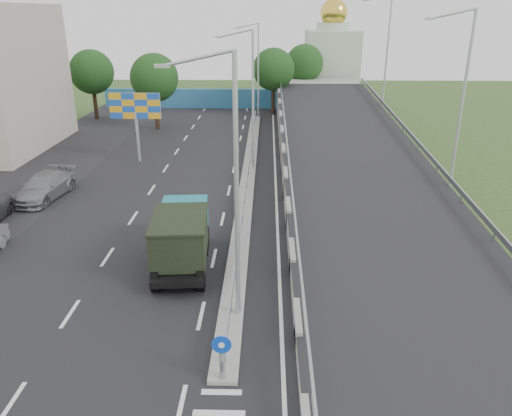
{
  "coord_description": "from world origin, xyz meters",
  "views": [
    {
      "loc": [
        1.41,
        -10.93,
        11.37
      ],
      "look_at": [
        0.85,
        12.29,
        2.2
      ],
      "focal_mm": 35.0,
      "sensor_mm": 36.0,
      "label": 1
    }
  ],
  "objects_px": {
    "lamp_post_mid": "(250,93)",
    "dump_truck": "(182,235)",
    "lamp_post_far": "(257,66)",
    "church": "(331,59)",
    "sign_bollard": "(222,357)",
    "lamp_post_near": "(231,179)",
    "billboard": "(135,110)",
    "parked_car_d": "(44,187)"
  },
  "relations": [
    {
      "from": "sign_bollard",
      "to": "lamp_post_far",
      "type": "distance_m",
      "value": 44.08
    },
    {
      "from": "sign_bollard",
      "to": "dump_truck",
      "type": "xyz_separation_m",
      "value": [
        -2.61,
        8.24,
        0.49
      ]
    },
    {
      "from": "sign_bollard",
      "to": "dump_truck",
      "type": "bearing_deg",
      "value": 107.56
    },
    {
      "from": "lamp_post_far",
      "to": "lamp_post_mid",
      "type": "bearing_deg",
      "value": -90.0
    },
    {
      "from": "sign_bollard",
      "to": "parked_car_d",
      "type": "relative_size",
      "value": 0.31
    },
    {
      "from": "lamp_post_far",
      "to": "church",
      "type": "distance_m",
      "value": 17.15
    },
    {
      "from": "billboard",
      "to": "parked_car_d",
      "type": "distance_m",
      "value": 10.19
    },
    {
      "from": "lamp_post_mid",
      "to": "church",
      "type": "relative_size",
      "value": 0.73
    },
    {
      "from": "church",
      "to": "billboard",
      "type": "distance_m",
      "value": 37.23
    },
    {
      "from": "lamp_post_mid",
      "to": "dump_truck",
      "type": "bearing_deg",
      "value": -99.89
    },
    {
      "from": "sign_bollard",
      "to": "billboard",
      "type": "relative_size",
      "value": 0.3
    },
    {
      "from": "lamp_post_near",
      "to": "church",
      "type": "xyz_separation_m",
      "value": [
        9.89,
        54.0,
        -0.5
      ]
    },
    {
      "from": "lamp_post_far",
      "to": "dump_truck",
      "type": "bearing_deg",
      "value": -94.37
    },
    {
      "from": "lamp_post_mid",
      "to": "billboard",
      "type": "height_order",
      "value": "lamp_post_mid"
    },
    {
      "from": "sign_bollard",
      "to": "lamp_post_far",
      "type": "height_order",
      "value": "lamp_post_far"
    },
    {
      "from": "lamp_post_near",
      "to": "dump_truck",
      "type": "xyz_separation_m",
      "value": [
        -2.72,
        4.41,
        -4.28
      ]
    },
    {
      "from": "sign_bollard",
      "to": "lamp_post_near",
      "type": "distance_m",
      "value": 6.12
    },
    {
      "from": "lamp_post_near",
      "to": "lamp_post_far",
      "type": "relative_size",
      "value": 1.0
    },
    {
      "from": "church",
      "to": "parked_car_d",
      "type": "relative_size",
      "value": 2.54
    },
    {
      "from": "billboard",
      "to": "parked_car_d",
      "type": "xyz_separation_m",
      "value": [
        -4.08,
        -8.69,
        -3.4
      ]
    },
    {
      "from": "lamp_post_far",
      "to": "church",
      "type": "bearing_deg",
      "value": 54.76
    },
    {
      "from": "lamp_post_near",
      "to": "lamp_post_mid",
      "type": "relative_size",
      "value": 1.0
    },
    {
      "from": "sign_bollard",
      "to": "lamp_post_mid",
      "type": "xyz_separation_m",
      "value": [
        0.11,
        23.83,
        4.77
      ]
    },
    {
      "from": "lamp_post_mid",
      "to": "lamp_post_far",
      "type": "height_order",
      "value": "same"
    },
    {
      "from": "parked_car_d",
      "to": "dump_truck",
      "type": "bearing_deg",
      "value": -33.04
    },
    {
      "from": "lamp_post_near",
      "to": "parked_car_d",
      "type": "relative_size",
      "value": 1.85
    },
    {
      "from": "sign_bollard",
      "to": "lamp_post_near",
      "type": "height_order",
      "value": "lamp_post_near"
    },
    {
      "from": "sign_bollard",
      "to": "church",
      "type": "relative_size",
      "value": 0.12
    },
    {
      "from": "church",
      "to": "parked_car_d",
      "type": "bearing_deg",
      "value": -119.57
    },
    {
      "from": "lamp_post_near",
      "to": "dump_truck",
      "type": "height_order",
      "value": "lamp_post_near"
    },
    {
      "from": "lamp_post_near",
      "to": "lamp_post_far",
      "type": "xyz_separation_m",
      "value": [
        0.0,
        40.0,
        0.0
      ]
    },
    {
      "from": "lamp_post_far",
      "to": "billboard",
      "type": "bearing_deg",
      "value": -116.84
    },
    {
      "from": "billboard",
      "to": "dump_truck",
      "type": "xyz_separation_m",
      "value": [
        6.39,
        -17.59,
        -2.66
      ]
    },
    {
      "from": "dump_truck",
      "to": "sign_bollard",
      "type": "bearing_deg",
      "value": -76.72
    },
    {
      "from": "lamp_post_mid",
      "to": "dump_truck",
      "type": "height_order",
      "value": "lamp_post_mid"
    },
    {
      "from": "lamp_post_mid",
      "to": "dump_truck",
      "type": "relative_size",
      "value": 1.57
    },
    {
      "from": "lamp_post_far",
      "to": "billboard",
      "type": "distance_m",
      "value": 20.24
    },
    {
      "from": "sign_bollard",
      "to": "church",
      "type": "xyz_separation_m",
      "value": [
        10.0,
        57.83,
        4.28
      ]
    },
    {
      "from": "lamp_post_far",
      "to": "lamp_post_near",
      "type": "bearing_deg",
      "value": -90.0
    },
    {
      "from": "dump_truck",
      "to": "parked_car_d",
      "type": "relative_size",
      "value": 1.18
    },
    {
      "from": "lamp_post_far",
      "to": "billboard",
      "type": "height_order",
      "value": "lamp_post_far"
    },
    {
      "from": "lamp_post_far",
      "to": "church",
      "type": "height_order",
      "value": "church"
    }
  ]
}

